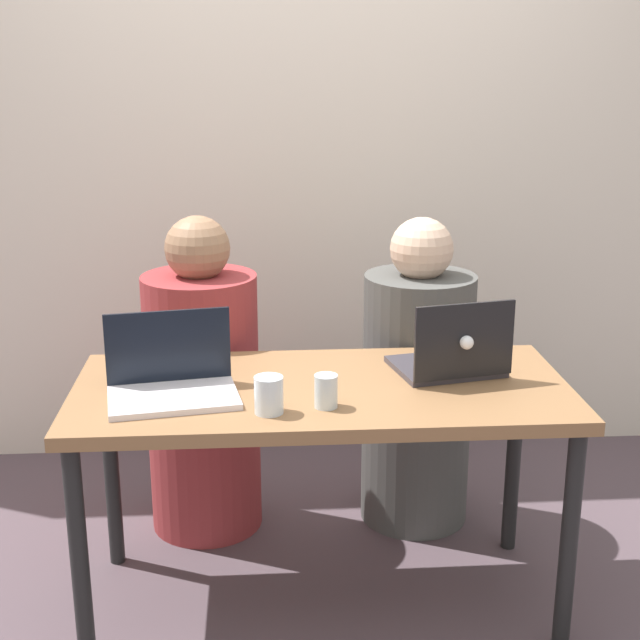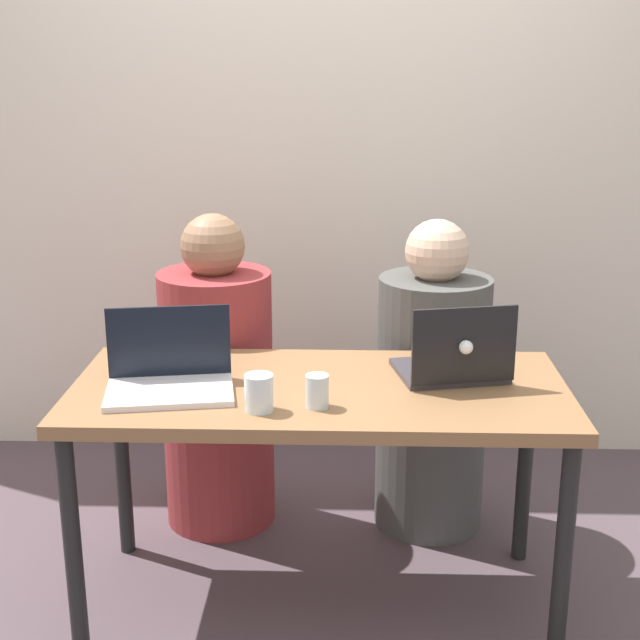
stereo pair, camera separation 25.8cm
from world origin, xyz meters
The scene contains 9 objects.
ground_plane centered at (0.00, 0.00, 0.00)m, with size 12.00×12.00×0.00m, color #524249.
back_wall centered at (0.00, 1.22, 1.21)m, with size 4.50×0.10×2.41m, color beige.
desk centered at (0.00, 0.00, 0.65)m, with size 1.45×0.66×0.73m.
person_on_left centered at (-0.38, 0.53, 0.51)m, with size 0.42×0.42×1.14m.
person_on_right centered at (0.38, 0.53, 0.50)m, with size 0.42×0.42×1.12m.
laptop_back_right centered at (0.40, 0.07, 0.78)m, with size 0.36×0.31×0.24m.
laptop_front_left centered at (-0.43, -0.05, 0.77)m, with size 0.39×0.29×0.23m.
water_glass_left centered at (-0.16, -0.20, 0.77)m, with size 0.08×0.08×0.10m.
water_glass_center centered at (0.00, -0.17, 0.77)m, with size 0.06×0.06×0.09m.
Camera 1 is at (-0.18, -2.43, 1.65)m, focal length 50.00 mm.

